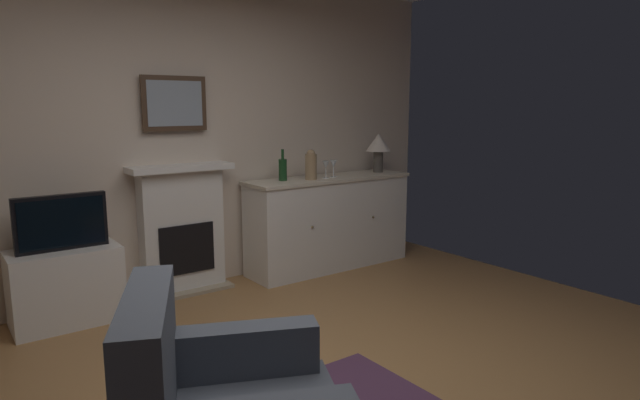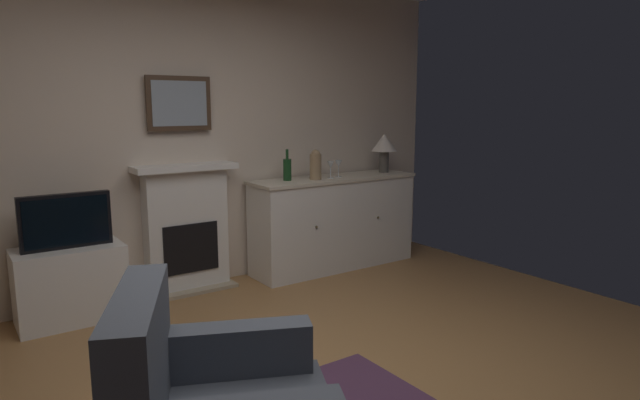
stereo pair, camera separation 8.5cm
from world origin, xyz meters
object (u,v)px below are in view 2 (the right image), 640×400
tv_cabinet (71,284)px  tv_set (66,221)px  fireplace_unit (187,228)px  wine_glass_left (331,166)px  wine_bottle (287,169)px  vase_decorative (316,165)px  sideboard_cabinet (334,222)px  wine_glass_center (338,165)px  framed_picture (179,103)px  table_lamp (384,145)px

tv_cabinet → tv_set: bearing=-90.0°
fireplace_unit → wine_glass_left: (1.36, -0.24, 0.48)m
wine_bottle → vase_decorative: bearing=-20.2°
sideboard_cabinet → wine_glass_center: 0.57m
wine_glass_left → tv_cabinet: wine_glass_left is taller
framed_picture → tv_cabinet: (-0.98, -0.21, -1.32)m
wine_bottle → tv_set: (-1.91, -0.05, -0.25)m
tv_set → wine_glass_left: bearing=-1.2°
sideboard_cabinet → wine_glass_left: 0.58m
framed_picture → tv_set: framed_picture is taller
table_lamp → wine_glass_center: table_lamp is taller
fireplace_unit → wine_glass_left: 1.46m
vase_decorative → framed_picture: bearing=167.1°
table_lamp → wine_glass_center: 0.64m
tv_set → sideboard_cabinet: bearing=0.2°
sideboard_cabinet → wine_glass_center: wine_glass_center is taller
wine_glass_left → tv_set: 2.35m
table_lamp → fireplace_unit: bearing=175.1°
fireplace_unit → wine_bottle: 1.05m
tv_cabinet → framed_picture: bearing=12.0°
wine_glass_center → tv_set: wine_glass_center is taller
framed_picture → tv_set: size_ratio=0.89×
wine_glass_center → tv_cabinet: size_ratio=0.22×
framed_picture → wine_bottle: (0.94, -0.18, -0.59)m
framed_picture → wine_bottle: bearing=-10.8°
tv_cabinet → wine_bottle: bearing=0.8°
wine_glass_left → wine_glass_center: size_ratio=1.00×
fireplace_unit → tv_cabinet: 1.02m
table_lamp → wine_bottle: bearing=177.8°
fireplace_unit → vase_decorative: bearing=-10.8°
table_lamp → tv_cabinet: size_ratio=0.53×
sideboard_cabinet → tv_cabinet: size_ratio=2.29×
table_lamp → wine_glass_center: bearing=-176.8°
sideboard_cabinet → wine_glass_center: size_ratio=10.41×
sideboard_cabinet → vase_decorative: (-0.25, -0.05, 0.59)m
framed_picture → fireplace_unit: bearing=-90.0°
tv_cabinet → tv_set: size_ratio=1.21×
table_lamp → wine_glass_left: 0.74m
framed_picture → sideboard_cabinet: bearing=-8.8°
wine_bottle → wine_glass_left: 0.43m
vase_decorative → tv_set: size_ratio=0.45×
wine_glass_left → tv_cabinet: size_ratio=0.22×
table_lamp → wine_glass_center: size_ratio=2.42×
wine_bottle → tv_cabinet: wine_bottle is taller
vase_decorative → tv_set: vase_decorative is taller
table_lamp → vase_decorative: bearing=-176.8°
wine_glass_left → framed_picture: bearing=168.3°
table_lamp → wine_bottle: table_lamp is taller
tv_cabinet → sideboard_cabinet: bearing=-0.4°
wine_glass_left → wine_glass_center: same height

